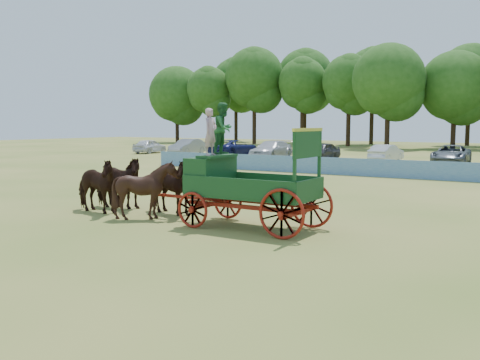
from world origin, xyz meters
name	(u,v)px	position (x,y,z in m)	size (l,w,h in m)	color
ground	(128,219)	(0.00, 0.00, 0.00)	(160.00, 160.00, 0.00)	#A5904A
horse_lead_left	(95,185)	(-1.84, 0.30, 0.96)	(1.04, 2.27, 1.92)	black
horse_lead_right	(117,183)	(-1.84, 1.40, 0.96)	(1.04, 2.27, 1.92)	black
horse_wheel_left	(146,190)	(0.56, 0.30, 0.96)	(1.55, 1.75, 1.92)	black
horse_wheel_right	(168,187)	(0.56, 1.40, 0.96)	(1.04, 2.27, 1.92)	black
farm_dray	(232,172)	(3.52, 0.89, 1.64)	(6.00, 2.00, 3.77)	#A41810
sponsor_banner	(322,166)	(-1.00, 18.00, 0.53)	(26.00, 0.08, 1.05)	#1D5E9D
parked_cars	(399,153)	(0.31, 30.31, 0.74)	(57.44, 7.02, 1.60)	silver
treeline	(428,77)	(-4.77, 60.82, 9.24)	(87.61, 24.30, 15.24)	#382314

